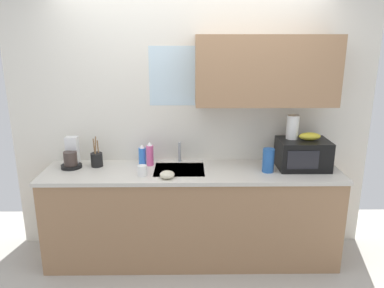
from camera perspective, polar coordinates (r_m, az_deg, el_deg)
The scene contains 13 objects.
kitchen_wall_assembly at distance 3.60m, azimuth 2.28°, elevation 4.75°, with size 3.49×0.42×2.50m.
counter_unit at distance 3.61m, azimuth -0.03°, elevation -10.64°, with size 2.72×0.63×0.90m.
sink_faucet at distance 3.63m, azimuth -1.90°, elevation -1.24°, with size 0.03×0.03×0.20m, color #B2B5BA.
microwave at distance 3.59m, azimuth 16.59°, elevation -1.49°, with size 0.46×0.35×0.27m.
banana_bunch at distance 3.57m, azimuth 17.57°, elevation 1.13°, with size 0.20×0.11×0.07m, color gold.
paper_towel_roll at distance 3.55m, azimuth 15.13°, elevation 2.51°, with size 0.11×0.11×0.22m, color white.
coffee_maker at distance 3.66m, azimuth -17.95°, elevation -1.78°, with size 0.19×0.21×0.28m.
dish_soap_bottle_pink at distance 3.55m, azimuth -6.46°, elevation -1.58°, with size 0.07×0.07×0.23m.
dish_soap_bottle_blue at distance 3.58m, azimuth -7.61°, elevation -1.71°, with size 0.07×0.07×0.20m.
cereal_canister at distance 3.42m, azimuth 11.59°, elevation -2.47°, with size 0.10×0.10×0.22m, color #2659A5.
mug_white at distance 3.31m, azimuth -7.59°, elevation -4.07°, with size 0.08×0.08×0.10m, color white.
utensil_crock at distance 3.62m, azimuth -14.37°, elevation -2.26°, with size 0.11×0.11×0.29m.
small_bowl at distance 3.24m, azimuth -3.82°, elevation -4.70°, with size 0.13×0.13×0.07m, color beige.
Camera 1 is at (-0.04, -3.22, 2.08)m, focal length 34.85 mm.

